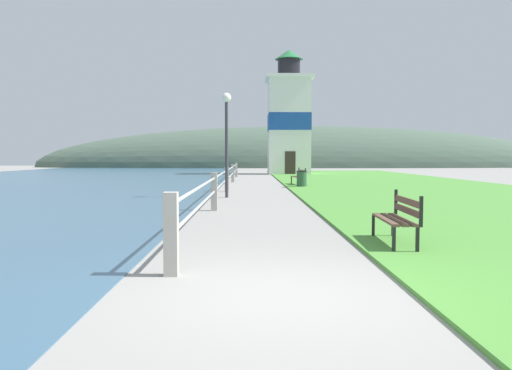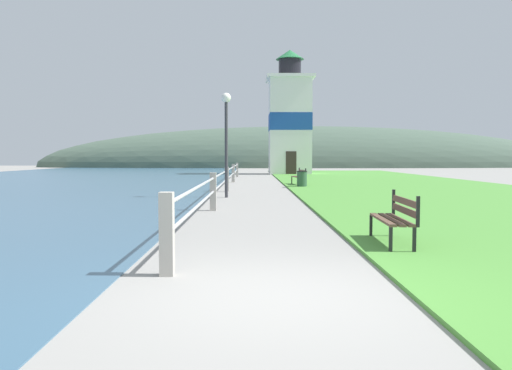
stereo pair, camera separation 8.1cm
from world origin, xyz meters
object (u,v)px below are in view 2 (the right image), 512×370
at_px(trash_bin, 302,179).
at_px(park_bench_near, 396,216).
at_px(lighthouse, 290,120).
at_px(lamp_post, 226,125).
at_px(park_bench_midway, 300,176).

bearing_deg(trash_bin, park_bench_near, -90.07).
xyz_separation_m(park_bench_near, trash_bin, (0.02, 16.42, -0.11)).
height_order(lighthouse, lamp_post, lighthouse).
distance_m(trash_bin, lamp_post, 7.35).
height_order(park_bench_near, lighthouse, lighthouse).
bearing_deg(trash_bin, lamp_post, -120.02).
distance_m(park_bench_midway, trash_bin, 1.76).
distance_m(park_bench_near, trash_bin, 16.42).
relative_size(park_bench_midway, lighthouse, 0.16).
bearing_deg(lighthouse, trash_bin, -92.47).
distance_m(park_bench_near, lighthouse, 35.95).
bearing_deg(park_bench_near, trash_bin, -87.60).
xyz_separation_m(park_bench_midway, trash_bin, (-0.06, -1.75, -0.11)).
height_order(park_bench_midway, lamp_post, lamp_post).
distance_m(park_bench_midway, lighthouse, 18.04).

